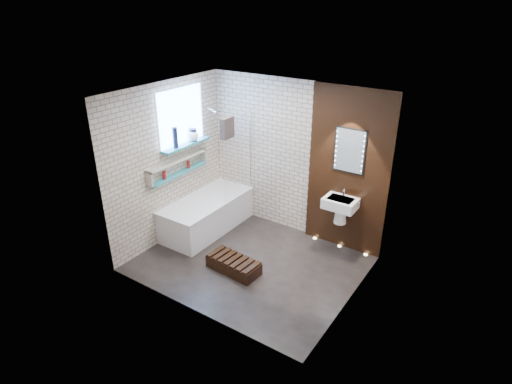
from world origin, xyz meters
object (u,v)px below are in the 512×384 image
Objects in this scene: bathtub at (207,214)px; led_mirror at (350,151)px; washbasin at (340,206)px; bath_screen at (237,157)px; walnut_step at (234,265)px.

led_mirror reaches higher than bathtub.
washbasin is at bearing -90.00° from led_mirror.
led_mirror is at bearing 10.66° from bath_screen.
led_mirror is (2.17, 0.78, 1.36)m from bathtub.
bath_screen is (0.35, 0.44, 0.99)m from bathtub.
bath_screen reaches higher than walnut_step.
led_mirror reaches higher than washbasin.
bath_screen is 1.89m from led_mirror.
bath_screen is at bearing 51.10° from bathtub.
led_mirror reaches higher than bath_screen.
bath_screen is 1.72× the size of walnut_step.
walnut_step is at bearing -33.76° from bathtub.
bath_screen is 1.85m from walnut_step.
walnut_step is at bearing -124.49° from led_mirror.
washbasin is 0.71× the size of walnut_step.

